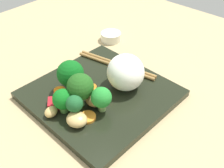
% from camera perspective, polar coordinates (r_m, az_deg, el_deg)
% --- Properties ---
extents(ground_plane, '(1.10, 1.10, 0.02)m').
position_cam_1_polar(ground_plane, '(0.58, -2.37, -3.50)').
color(ground_plane, tan).
extents(square_plate, '(0.28, 0.28, 0.02)m').
position_cam_1_polar(square_plate, '(0.57, -2.42, -2.20)').
color(square_plate, black).
rests_on(square_plate, ground_plane).
extents(rice_mound, '(0.12, 0.12, 0.07)m').
position_cam_1_polar(rice_mound, '(0.56, 2.94, 2.54)').
color(rice_mound, white).
rests_on(rice_mound, square_plate).
extents(broccoli_floret_0, '(0.04, 0.04, 0.06)m').
position_cam_1_polar(broccoli_floret_0, '(0.50, -2.30, -3.01)').
color(broccoli_floret_0, '#84AE58').
rests_on(broccoli_floret_0, square_plate).
extents(broccoli_floret_1, '(0.05, 0.05, 0.07)m').
position_cam_1_polar(broccoli_floret_1, '(0.51, -6.87, -0.61)').
color(broccoli_floret_1, '#6AAF50').
rests_on(broccoli_floret_1, square_plate).
extents(broccoli_floret_2, '(0.04, 0.04, 0.05)m').
position_cam_1_polar(broccoli_floret_2, '(0.51, -10.42, -3.33)').
color(broccoli_floret_2, '#55913E').
rests_on(broccoli_floret_2, square_plate).
extents(broccoli_floret_3, '(0.03, 0.03, 0.05)m').
position_cam_1_polar(broccoli_floret_3, '(0.49, -8.03, -4.29)').
color(broccoli_floret_3, '#80AD59').
rests_on(broccoli_floret_3, square_plate).
extents(broccoli_floret_4, '(0.06, 0.06, 0.07)m').
position_cam_1_polar(broccoli_floret_4, '(0.55, -8.84, 2.06)').
color(broccoli_floret_4, '#579438').
rests_on(broccoli_floret_4, square_plate).
extents(carrot_slice_0, '(0.04, 0.04, 0.01)m').
position_cam_1_polar(carrot_slice_0, '(0.56, -3.43, -2.06)').
color(carrot_slice_0, orange).
rests_on(carrot_slice_0, square_plate).
extents(carrot_slice_1, '(0.04, 0.04, 0.01)m').
position_cam_1_polar(carrot_slice_1, '(0.54, -8.88, -3.83)').
color(carrot_slice_1, orange).
rests_on(carrot_slice_1, square_plate).
extents(carrot_slice_2, '(0.03, 0.03, 0.01)m').
position_cam_1_polar(carrot_slice_2, '(0.57, -11.11, -1.47)').
color(carrot_slice_2, orange).
rests_on(carrot_slice_2, square_plate).
extents(carrot_slice_3, '(0.04, 0.04, 0.01)m').
position_cam_1_polar(carrot_slice_3, '(0.51, -5.23, -7.04)').
color(carrot_slice_3, orange).
rests_on(carrot_slice_3, square_plate).
extents(carrot_slice_4, '(0.03, 0.03, 0.01)m').
position_cam_1_polar(carrot_slice_4, '(0.57, -4.37, -0.77)').
color(carrot_slice_4, orange).
rests_on(carrot_slice_4, square_plate).
extents(pepper_chunk_0, '(0.02, 0.02, 0.01)m').
position_cam_1_polar(pepper_chunk_0, '(0.56, -11.14, -2.62)').
color(pepper_chunk_0, red).
rests_on(pepper_chunk_0, square_plate).
extents(pepper_chunk_1, '(0.04, 0.04, 0.01)m').
position_cam_1_polar(pepper_chunk_1, '(0.54, -12.01, -4.00)').
color(pepper_chunk_1, red).
rests_on(pepper_chunk_1, square_plate).
extents(pepper_chunk_2, '(0.03, 0.03, 0.01)m').
position_cam_1_polar(pepper_chunk_2, '(0.56, -6.04, -1.60)').
color(pepper_chunk_2, red).
rests_on(pepper_chunk_2, square_plate).
extents(chicken_piece_0, '(0.03, 0.03, 0.02)m').
position_cam_1_polar(chicken_piece_0, '(0.54, -1.63, -2.59)').
color(chicken_piece_0, tan).
rests_on(chicken_piece_0, square_plate).
extents(chicken_piece_1, '(0.04, 0.05, 0.02)m').
position_cam_1_polar(chicken_piece_1, '(0.53, -3.67, -3.29)').
color(chicken_piece_1, tan).
rests_on(chicken_piece_1, square_plate).
extents(chicken_piece_2, '(0.03, 0.03, 0.02)m').
position_cam_1_polar(chicken_piece_2, '(0.52, -12.88, -5.82)').
color(chicken_piece_2, tan).
rests_on(chicken_piece_2, square_plate).
extents(chicken_piece_4, '(0.04, 0.05, 0.02)m').
position_cam_1_polar(chicken_piece_4, '(0.50, -7.52, -7.51)').
color(chicken_piece_4, tan).
rests_on(chicken_piece_4, square_plate).
extents(chopstick_pair, '(0.06, 0.20, 0.01)m').
position_cam_1_polar(chopstick_pair, '(0.64, 0.90, 4.14)').
color(chopstick_pair, olive).
rests_on(chopstick_pair, square_plate).
extents(sauce_cup, '(0.06, 0.06, 0.02)m').
position_cam_1_polar(sauce_cup, '(0.77, -0.23, 10.09)').
color(sauce_cup, silver).
rests_on(sauce_cup, ground_plane).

